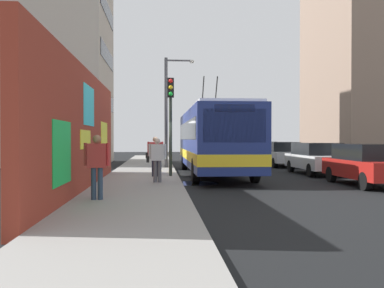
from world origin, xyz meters
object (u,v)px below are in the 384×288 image
object	(u,v)px
pedestrian_at_curb	(157,157)
parked_car_black	(262,151)
traffic_light	(171,110)
parked_car_white	(317,158)
parked_car_silver	(281,153)
parked_car_red	(367,164)
street_lamp	(170,104)
pedestrian_midblock	(155,153)
pedestrian_near_wall	(97,161)
city_bus	(213,138)

from	to	relation	value
pedestrian_at_curb	parked_car_black	bearing A→B (deg)	-26.14
parked_car_black	pedestrian_at_curb	bearing A→B (deg)	153.86
traffic_light	parked_car_white	bearing A→B (deg)	-73.89
parked_car_white	parked_car_silver	distance (m)	6.13
pedestrian_at_curb	parked_car_red	bearing A→B (deg)	-93.28
traffic_light	street_lamp	distance (m)	5.81
pedestrian_at_curb	street_lamp	world-z (taller)	street_lamp
parked_car_red	pedestrian_midblock	bearing A→B (deg)	70.11
parked_car_white	parked_car_silver	world-z (taller)	same
pedestrian_at_curb	pedestrian_midblock	bearing A→B (deg)	2.19
street_lamp	parked_car_red	bearing A→B (deg)	-140.69
traffic_light	street_lamp	world-z (taller)	street_lamp
parked_car_silver	pedestrian_at_curb	world-z (taller)	pedestrian_at_curb
pedestrian_near_wall	traffic_light	bearing A→B (deg)	-16.94
parked_car_red	street_lamp	size ratio (longest dim) A/B	0.70
parked_car_red	street_lamp	bearing A→B (deg)	39.31
parked_car_white	pedestrian_at_curb	bearing A→B (deg)	121.01
parked_car_white	street_lamp	xyz separation A→B (m)	(3.64, 7.25, 2.92)
city_bus	parked_car_red	world-z (taller)	city_bus
pedestrian_midblock	pedestrian_at_curb	xyz separation A→B (m)	(-2.45, -0.09, -0.05)
city_bus	pedestrian_at_curb	distance (m)	5.50
traffic_light	city_bus	bearing A→B (deg)	-45.84
parked_car_red	parked_car_black	bearing A→B (deg)	0.00
pedestrian_near_wall	pedestrian_midblock	bearing A→B (deg)	-12.19
pedestrian_midblock	traffic_light	distance (m)	2.00
parked_car_white	pedestrian_midblock	xyz separation A→B (m)	(-2.32, 8.02, 0.33)
city_bus	parked_car_silver	size ratio (longest dim) A/B	2.61
pedestrian_at_curb	traffic_light	bearing A→B (deg)	-12.31
parked_car_white	parked_car_black	bearing A→B (deg)	0.00
parked_car_red	pedestrian_midblock	distance (m)	8.54
pedestrian_midblock	street_lamp	size ratio (longest dim) A/B	0.27
city_bus	parked_car_white	xyz separation A→B (m)	(0.04, -5.20, -0.96)
traffic_light	parked_car_black	bearing A→B (deg)	-28.55
pedestrian_at_curb	traffic_light	xyz separation A→B (m)	(2.64, -0.58, 1.92)
pedestrian_near_wall	street_lamp	world-z (taller)	street_lamp
city_bus	pedestrian_near_wall	xyz separation A→B (m)	(-9.18, 4.31, -0.62)
parked_car_black	pedestrian_at_curb	size ratio (longest dim) A/B	2.82
parked_car_red	traffic_light	xyz separation A→B (m)	(3.10, 7.35, 2.20)
parked_car_black	traffic_light	xyz separation A→B (m)	(-13.51, 7.35, 2.20)
parked_car_silver	parked_car_red	bearing A→B (deg)	180.00
parked_car_white	pedestrian_midblock	world-z (taller)	pedestrian_midblock
parked_car_black	pedestrian_near_wall	world-z (taller)	pedestrian_near_wall
city_bus	parked_car_silver	world-z (taller)	city_bus
parked_car_silver	city_bus	bearing A→B (deg)	139.87
parked_car_silver	pedestrian_near_wall	distance (m)	18.06
pedestrian_at_curb	city_bus	bearing A→B (deg)	-29.97
parked_car_white	pedestrian_midblock	size ratio (longest dim) A/B	2.65
pedestrian_near_wall	pedestrian_at_curb	world-z (taller)	pedestrian_near_wall
city_bus	parked_car_white	bearing A→B (deg)	-89.61
parked_car_black	street_lamp	size ratio (longest dim) A/B	0.74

